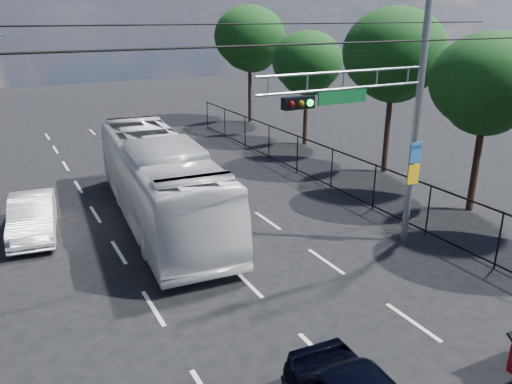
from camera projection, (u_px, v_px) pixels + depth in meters
lane_markings at (180, 217)px, 20.47m from camera, size 6.12×38.00×0.01m
signal_mast at (392, 101)px, 16.08m from camera, size 6.43×0.39×9.50m
utility_wires at (232, 39)px, 13.75m from camera, size 22.00×5.04×0.74m
fence_right at (357, 179)px, 21.99m from camera, size 0.06×34.03×2.00m
tree_right_b at (487, 90)px, 19.64m from camera, size 4.50×4.50×7.31m
tree_right_c at (393, 60)px, 24.66m from camera, size 5.10×5.10×8.29m
tree_right_d at (307, 67)px, 30.59m from camera, size 4.32×4.32×7.02m
tree_right_e at (250, 42)px, 36.95m from camera, size 5.28×5.28×8.58m
white_bus at (160, 180)px, 19.68m from camera, size 3.87×12.38×3.39m
white_van at (32, 216)px, 18.67m from camera, size 2.15×4.64×1.47m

